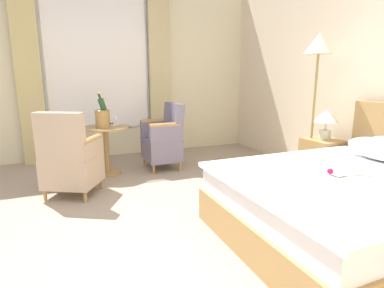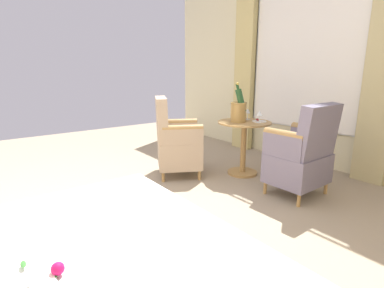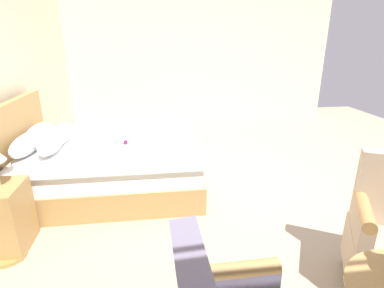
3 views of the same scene
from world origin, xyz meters
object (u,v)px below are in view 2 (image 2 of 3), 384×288
object	(u,v)px
armchair_facing_bed	(176,142)
armchair_by_window	(302,155)
champagne_bucket	(239,109)
wine_glass_near_edge	(248,112)
snack_plate	(259,121)
wine_glass_near_bucket	(259,114)
side_table_round	(244,141)

from	to	relation	value
armchair_facing_bed	armchair_by_window	bearing A→B (deg)	117.14
champagne_bucket	armchair_by_window	xyz separation A→B (m)	(-0.05, 0.87, -0.38)
champagne_bucket	wine_glass_near_edge	distance (m)	0.24
snack_plate	armchair_facing_bed	distance (m)	1.05
wine_glass_near_bucket	snack_plate	xyz separation A→B (m)	(-0.05, -0.04, -0.10)
armchair_facing_bed	wine_glass_near_bucket	bearing A→B (deg)	140.63
side_table_round	champagne_bucket	distance (m)	0.41
side_table_round	wine_glass_near_bucket	distance (m)	0.40
wine_glass_near_bucket	armchair_by_window	bearing A→B (deg)	81.06
wine_glass_near_edge	snack_plate	world-z (taller)	wine_glass_near_edge
snack_plate	armchair_facing_bed	bearing A→B (deg)	-35.98
side_table_round	wine_glass_near_edge	distance (m)	0.39
champagne_bucket	wine_glass_near_bucket	bearing A→B (deg)	128.34
side_table_round	champagne_bucket	bearing A→B (deg)	-25.36
armchair_by_window	side_table_round	bearing A→B (deg)	-91.71
wine_glass_near_edge	snack_plate	distance (m)	0.24
armchair_facing_bed	snack_plate	bearing A→B (deg)	144.02
champagne_bucket	armchair_by_window	size ratio (longest dim) A/B	0.49
wine_glass_near_edge	armchair_by_window	xyz separation A→B (m)	(0.18, 0.93, -0.33)
champagne_bucket	side_table_round	bearing A→B (deg)	154.64
side_table_round	snack_plate	bearing A→B (deg)	137.06
wine_glass_near_bucket	side_table_round	bearing A→B (deg)	-63.01
wine_glass_near_edge	armchair_by_window	size ratio (longest dim) A/B	0.14
side_table_round	wine_glass_near_bucket	size ratio (longest dim) A/B	4.65
side_table_round	armchair_by_window	xyz separation A→B (m)	(0.02, 0.83, 0.02)
champagne_bucket	armchair_by_window	world-z (taller)	champagne_bucket
champagne_bucket	armchair_facing_bed	distance (m)	0.87
champagne_bucket	wine_glass_near_edge	xyz separation A→B (m)	(-0.23, -0.06, -0.05)
wine_glass_near_bucket	armchair_by_window	distance (m)	0.76
champagne_bucket	snack_plate	world-z (taller)	champagne_bucket
wine_glass_near_bucket	wine_glass_near_edge	bearing A→B (deg)	-106.30
wine_glass_near_bucket	snack_plate	distance (m)	0.12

